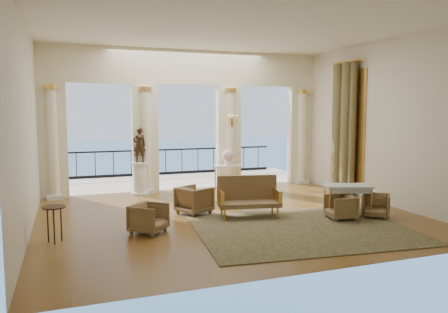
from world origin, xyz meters
name	(u,v)px	position (x,y,z in m)	size (l,w,h in m)	color
floor	(229,216)	(0.00, 0.00, 0.00)	(9.00, 9.00, 0.00)	#442C12
room_walls	(248,97)	(0.00, -1.12, 2.88)	(9.00, 9.00, 9.00)	beige
arcade	(188,110)	(0.00, 3.82, 2.58)	(9.00, 0.56, 4.50)	#F9F0CC
terrace	(175,182)	(0.00, 5.80, -0.05)	(10.00, 3.60, 0.10)	beige
balustrade	(166,164)	(0.00, 7.40, 0.41)	(9.00, 0.06, 1.03)	black
palm_tree	(219,72)	(2.00, 6.60, 4.09)	(2.00, 2.00, 4.50)	#4C3823
sea	(94,166)	(0.00, 60.00, -6.00)	(160.00, 160.00, 0.00)	#2F608B
curtain	(343,129)	(4.28, 1.50, 2.02)	(0.33, 1.40, 4.09)	#4A4422
window_frame	(348,126)	(4.47, 1.50, 2.10)	(0.04, 1.60, 3.40)	gold
wall_sconce	(232,121)	(1.40, 3.51, 2.23)	(0.30, 0.11, 0.33)	gold
rug	(303,229)	(1.08, -1.70, 0.01)	(4.61, 3.58, 0.02)	#2A3017
armchair_a	(149,217)	(-2.13, -0.79, 0.34)	(0.67, 0.63, 0.69)	#44371F
armchair_b	(376,204)	(3.30, -1.34, 0.32)	(0.62, 0.58, 0.64)	#44371F
armchair_c	(341,206)	(2.39, -1.20, 0.32)	(0.62, 0.58, 0.64)	#44371F
armchair_d	(194,199)	(-0.74, 0.54, 0.38)	(0.74, 0.69, 0.76)	#44371F
settee	(248,197)	(0.42, -0.19, 0.49)	(1.59, 0.91, 0.99)	#44371F
game_table	(348,188)	(2.78, -0.92, 0.68)	(1.25, 0.94, 0.76)	silver
pedestal	(140,179)	(-1.64, 3.50, 0.48)	(0.55, 0.55, 1.00)	silver
statue	(139,145)	(-1.64, 3.50, 1.54)	(0.39, 0.26, 1.07)	#312215
console_table	(228,170)	(1.14, 3.20, 0.69)	(0.91, 0.47, 0.83)	silver
urn	(228,156)	(1.14, 3.20, 1.11)	(0.38, 0.38, 0.50)	white
side_table	(54,211)	(-4.00, -0.86, 0.62)	(0.45, 0.45, 0.73)	black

